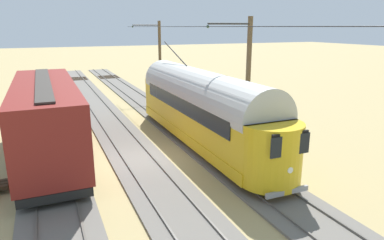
% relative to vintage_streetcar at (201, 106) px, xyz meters
% --- Properties ---
extents(ground_plane, '(220.00, 220.00, 0.00)m').
position_rel_vintage_streetcar_xyz_m(ground_plane, '(4.07, 1.20, -2.25)').
color(ground_plane, tan).
extents(track_streetcar_siding, '(2.80, 80.00, 0.18)m').
position_rel_vintage_streetcar_xyz_m(track_streetcar_siding, '(-0.00, 0.89, -2.20)').
color(track_streetcar_siding, '#666059').
rests_on(track_streetcar_siding, ground).
extents(track_adjacent_siding, '(2.80, 80.00, 0.18)m').
position_rel_vintage_streetcar_xyz_m(track_adjacent_siding, '(4.07, 0.89, -2.20)').
color(track_adjacent_siding, '#666059').
rests_on(track_adjacent_siding, ground).
extents(track_third_siding, '(2.80, 80.00, 0.18)m').
position_rel_vintage_streetcar_xyz_m(track_third_siding, '(8.14, 0.89, -2.20)').
color(track_third_siding, '#666059').
rests_on(track_third_siding, ground).
extents(vintage_streetcar, '(2.65, 15.98, 5.46)m').
position_rel_vintage_streetcar_xyz_m(vintage_streetcar, '(0.00, 0.00, 0.00)').
color(vintage_streetcar, gold).
rests_on(vintage_streetcar, ground).
extents(coach_adjacent, '(2.96, 12.08, 3.85)m').
position_rel_vintage_streetcar_xyz_m(coach_adjacent, '(8.14, -1.10, -0.09)').
color(coach_adjacent, maroon).
rests_on(coach_adjacent, ground).
extents(catenary_pole_foreground, '(2.80, 0.28, 7.19)m').
position_rel_vintage_streetcar_xyz_m(catenary_pole_foreground, '(-2.51, -15.08, 1.50)').
color(catenary_pole_foreground, brown).
rests_on(catenary_pole_foreground, ground).
extents(catenary_pole_mid_near, '(2.80, 0.28, 7.19)m').
position_rel_vintage_streetcar_xyz_m(catenary_pole_mid_near, '(-2.51, 0.80, 1.50)').
color(catenary_pole_mid_near, brown).
rests_on(catenary_pole_mid_near, ground).
extents(overhead_wire_run, '(2.60, 51.65, 0.18)m').
position_rel_vintage_streetcar_xyz_m(overhead_wire_run, '(-0.04, 8.00, 4.39)').
color(overhead_wire_run, black).
rests_on(overhead_wire_run, ground).
extents(switch_stand, '(0.50, 0.30, 1.24)m').
position_rel_vintage_streetcar_xyz_m(switch_stand, '(-1.71, -11.56, -1.55)').
color(switch_stand, black).
rests_on(switch_stand, ground).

